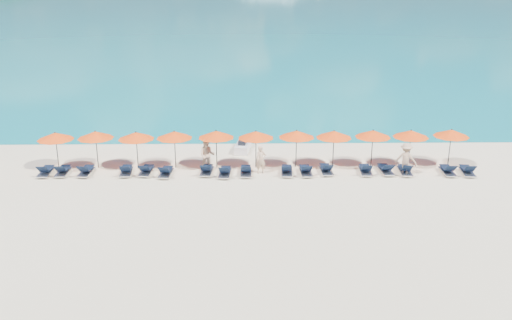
{
  "coord_description": "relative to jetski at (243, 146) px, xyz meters",
  "views": [
    {
      "loc": [
        -0.5,
        -26.68,
        11.22
      ],
      "look_at": [
        0.0,
        3.0,
        1.2
      ],
      "focal_mm": 40.0,
      "sensor_mm": 36.0,
      "label": 1
    }
  ],
  "objects": [
    {
      "name": "umbrella_7",
      "position": [
        5.34,
        -3.25,
        1.7
      ],
      "size": [
        2.1,
        2.1,
        2.28
      ],
      "color": "black",
      "rests_on": "ground"
    },
    {
      "name": "ground",
      "position": [
        0.75,
        -8.44,
        -0.32
      ],
      "size": [
        1400.0,
        1400.0,
        0.0
      ],
      "primitive_type": "plane",
      "color": "beige"
    },
    {
      "name": "umbrella_4",
      "position": [
        -1.54,
        -3.12,
        1.7
      ],
      "size": [
        2.1,
        2.1,
        2.28
      ],
      "color": "black",
      "rests_on": "ground"
    },
    {
      "name": "umbrella_8",
      "position": [
        7.65,
        -3.16,
        1.7
      ],
      "size": [
        2.1,
        2.1,
        2.28
      ],
      "color": "black",
      "rests_on": "ground"
    },
    {
      "name": "lounger_14",
      "position": [
        9.34,
        -4.48,
        -0.09
      ],
      "size": [
        0.74,
        1.74,
        0.66
      ],
      "rotation": [
        0.0,
        0.0,
        -0.07
      ],
      "color": "silver",
      "rests_on": "ground"
    },
    {
      "name": "umbrella_3",
      "position": [
        -3.97,
        -3.2,
        1.7
      ],
      "size": [
        2.1,
        2.1,
        2.28
      ],
      "color": "black",
      "rests_on": "ground"
    },
    {
      "name": "lounger_16",
      "position": [
        12.87,
        -4.65,
        -0.09
      ],
      "size": [
        0.79,
        1.75,
        0.66
      ],
      "rotation": [
        0.0,
        0.0,
        -0.1
      ],
      "color": "silver",
      "rests_on": "ground"
    },
    {
      "name": "lounger_6",
      "position": [
        -2.06,
        -4.31,
        -0.09
      ],
      "size": [
        0.73,
        1.74,
        0.66
      ],
      "rotation": [
        0.0,
        0.0,
        -0.07
      ],
      "color": "silver",
      "rests_on": "ground"
    },
    {
      "name": "umbrella_2",
      "position": [
        -6.16,
        -3.33,
        1.7
      ],
      "size": [
        2.1,
        2.1,
        2.28
      ],
      "color": "black",
      "rests_on": "ground"
    },
    {
      "name": "headland_small",
      "position": [
        -149.25,
        551.56,
        -35.32
      ],
      "size": [
        162.0,
        126.0,
        85.5
      ],
      "color": "black",
      "rests_on": "ground"
    },
    {
      "name": "lounger_4",
      "position": [
        -5.53,
        -4.28,
        -0.09
      ],
      "size": [
        0.73,
        1.74,
        0.66
      ],
      "rotation": [
        0.0,
        0.0,
        -0.07
      ],
      "color": "silver",
      "rests_on": "ground"
    },
    {
      "name": "umbrella_9",
      "position": [
        9.87,
        -3.21,
        1.7
      ],
      "size": [
        2.1,
        2.1,
        2.28
      ],
      "color": "black",
      "rests_on": "ground"
    },
    {
      "name": "lounger_12",
      "position": [
        7.07,
        -4.41,
        -0.09
      ],
      "size": [
        0.71,
        1.73,
        0.66
      ],
      "rotation": [
        0.0,
        0.0,
        -0.06
      ],
      "color": "silver",
      "rests_on": "ground"
    },
    {
      "name": "jetski",
      "position": [
        0.0,
        0.0,
        0.0
      ],
      "size": [
        1.13,
        2.29,
        0.78
      ],
      "rotation": [
        0.0,
        0.0,
        -0.14
      ],
      "color": "white",
      "rests_on": "ground"
    },
    {
      "name": "umbrella_6",
      "position": [
        3.16,
        -3.14,
        1.7
      ],
      "size": [
        2.1,
        2.1,
        2.28
      ],
      "color": "black",
      "rests_on": "ground"
    },
    {
      "name": "umbrella_5",
      "position": [
        0.78,
        -3.24,
        1.7
      ],
      "size": [
        2.1,
        2.1,
        2.28
      ],
      "color": "black",
      "rests_on": "ground"
    },
    {
      "name": "lounger_3",
      "position": [
        -6.66,
        -4.33,
        -0.09
      ],
      "size": [
        0.76,
        1.75,
        0.66
      ],
      "rotation": [
        0.0,
        0.0,
        0.08
      ],
      "color": "silver",
      "rests_on": "ground"
    },
    {
      "name": "lounger_15",
      "position": [
        11.76,
        -4.58,
        -0.09
      ],
      "size": [
        0.68,
        1.72,
        0.66
      ],
      "rotation": [
        0.0,
        0.0,
        -0.04
      ],
      "color": "silver",
      "rests_on": "ground"
    },
    {
      "name": "beachgoer_b",
      "position": [
        -2.05,
        -3.75,
        0.62
      ],
      "size": [
        0.92,
        0.53,
        1.88
      ],
      "primitive_type": "imported",
      "rotation": [
        0.0,
        0.0,
        -0.01
      ],
      "color": "tan",
      "rests_on": "ground"
    },
    {
      "name": "beachgoer_c",
      "position": [
        9.29,
        -4.6,
        0.62
      ],
      "size": [
        1.33,
        0.95,
        1.88
      ],
      "primitive_type": "imported",
      "rotation": [
        0.0,
        0.0,
        2.79
      ],
      "color": "tan",
      "rests_on": "ground"
    },
    {
      "name": "umbrella_1",
      "position": [
        -8.55,
        -3.13,
        1.7
      ],
      "size": [
        2.1,
        2.1,
        2.28
      ],
      "color": "black",
      "rests_on": "ground"
    },
    {
      "name": "lounger_10",
      "position": [
        3.62,
        -4.5,
        -0.09
      ],
      "size": [
        0.67,
        1.72,
        0.66
      ],
      "rotation": [
        0.0,
        0.0,
        0.03
      ],
      "color": "silver",
      "rests_on": "ground"
    },
    {
      "name": "lounger_9",
      "position": [
        2.53,
        -4.47,
        -0.09
      ],
      "size": [
        0.72,
        1.73,
        0.66
      ],
      "rotation": [
        0.0,
        0.0,
        -0.06
      ],
      "color": "silver",
      "rests_on": "ground"
    },
    {
      "name": "lounger_11",
      "position": [
        4.82,
        -4.29,
        -0.09
      ],
      "size": [
        0.67,
        1.72,
        0.66
      ],
      "rotation": [
        0.0,
        0.0,
        0.03
      ],
      "color": "silver",
      "rests_on": "ground"
    },
    {
      "name": "lounger_0",
      "position": [
        -11.25,
        -4.32,
        -0.09
      ],
      "size": [
        0.67,
        1.72,
        0.66
      ],
      "rotation": [
        0.0,
        0.0,
        0.03
      ],
      "color": "silver",
      "rests_on": "ground"
    },
    {
      "name": "umbrella_10",
      "position": [
        12.29,
        -3.09,
        1.7
      ],
      "size": [
        2.1,
        2.1,
        2.28
      ],
      "color": "black",
      "rests_on": "ground"
    },
    {
      "name": "lounger_2",
      "position": [
        -8.96,
        -4.33,
        -0.09
      ],
      "size": [
        0.69,
        1.72,
        0.66
      ],
      "rotation": [
        0.0,
        0.0,
        -0.04
      ],
      "color": "silver",
      "rests_on": "ground"
    },
    {
      "name": "beachgoer_a",
      "position": [
        1.05,
        -4.27,
        0.48
      ],
      "size": [
        0.65,
        0.5,
        1.61
      ],
      "primitive_type": "imported",
      "rotation": [
        0.0,
        0.0,
        0.21
      ],
      "color": "tan",
      "rests_on": "ground"
    },
    {
      "name": "lounger_7",
      "position": [
        -1.01,
        -4.65,
        -0.09
      ],
      "size": [
        0.73,
        1.74,
        0.66
      ],
      "rotation": [
        0.0,
        0.0,
        -0.07
      ],
      "color": "silver",
      "rests_on": "ground"
    },
    {
      "name": "umbrella_0",
      "position": [
        -10.81,
        -3.36,
        1.7
      ],
      "size": [
        2.1,
        2.1,
        2.28
      ],
      "color": "black",
      "rests_on": "ground"
    },
    {
      "name": "lounger_1",
      "position": [
        -10.28,
        -4.29,
        -0.09
      ],
      "size": [
        0.67,
        1.72,
        0.66
      ],
      "rotation": [
        0.0,
        0.0,
        0.03
      ],
      "color": "silver",
      "rests_on": "ground"
    },
    {
      "name": "lounger_5",
      "position": [
        -4.37,
        -4.57,
        -0.09
      ],
      "size": [
        0.73,
        1.74,
        0.66
      ],
      "rotation": [
        0.0,
        0.0,
        -0.06
      ],
      "color": "silver",
      "rests_on": "ground"
    },
    {
      "name": "lounger_13",
      "position": [
        8.25,
        -4.36,
        -0.09
      ],
      "size": [
        0.73,
        1.74,
        0.66
      ],
      "rotation": [
        0.0,
        0.0,
        0.06
      ],
      "color": "silver",
      "rests_on": "ground"
    },
    {
      "name": "lounger_8",
      "position": [
        0.19,
        -4.49,
        -0.09
      ],
      "size": [
        0.62,
        1.7,
        0.66
      ],
      "rotation": [
        0.0,
        0.0,
        -0.0
      ],
      "color": "silver",
      "rests_on": "ground"
    }
  ]
}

